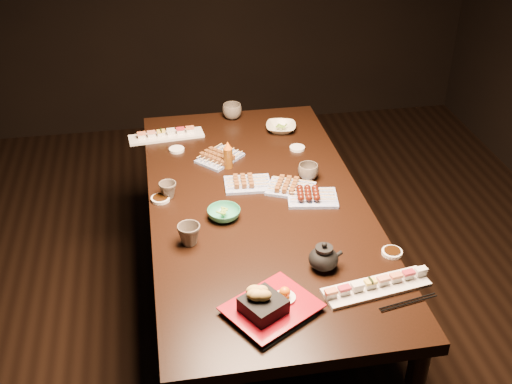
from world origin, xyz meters
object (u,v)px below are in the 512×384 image
tempura_tray (272,299)px  teapot (324,256)px  yakitori_plate_left (220,155)px  edamame_bowl_cream (281,128)px  dining_table (258,272)px  yakitori_plate_right (291,185)px  sushi_platter_near (377,284)px  condiment_bottle (228,155)px  teacup_near_left (189,235)px  teacup_far_left (168,190)px  teacup_far_right (232,111)px  edamame_bowl_green (224,214)px  teacup_mid_right (308,172)px  yakitori_plate_center (248,181)px  sushi_platter_far (166,133)px

tempura_tray → teapot: size_ratio=2.24×
yakitori_plate_left → edamame_bowl_cream: (0.34, 0.24, -0.01)m
dining_table → edamame_bowl_cream: bearing=62.1°
edamame_bowl_cream → teapot: teapot is taller
yakitori_plate_right → teapot: 0.54m
dining_table → yakitori_plate_right: yakitori_plate_right is taller
sushi_platter_near → condiment_bottle: condiment_bottle is taller
yakitori_plate_left → teacup_near_left: (-0.20, -0.63, 0.02)m
teacup_far_left → condiment_bottle: bearing=36.1°
teacup_far_right → yakitori_plate_right: bearing=-78.8°
yakitori_plate_right → teapot: bearing=-65.8°
edamame_bowl_green → teacup_mid_right: (0.41, 0.24, 0.01)m
edamame_bowl_green → yakitori_plate_center: bearing=59.7°
sushi_platter_far → condiment_bottle: 0.44m
yakitori_plate_center → edamame_bowl_green: size_ratio=1.50×
edamame_bowl_cream → teacup_mid_right: size_ratio=1.65×
yakitori_plate_center → condiment_bottle: size_ratio=1.53×
yakitori_plate_left → edamame_bowl_green: (-0.04, -0.48, -0.00)m
sushi_platter_far → yakitori_plate_right: size_ratio=1.85×
teacup_near_left → teacup_far_right: bearing=73.4°
sushi_platter_near → edamame_bowl_green: sushi_platter_near is taller
sushi_platter_near → teacup_mid_right: (-0.06, 0.76, 0.01)m
teacup_mid_right → teapot: size_ratio=0.71×
sushi_platter_far → yakitori_plate_left: (0.23, -0.27, 0.00)m
sushi_platter_near → teacup_far_right: bearing=92.3°
yakitori_plate_right → edamame_bowl_green: yakitori_plate_right is taller
sushi_platter_near → yakitori_plate_right: bearing=93.0°
teacup_far_right → teapot: size_ratio=0.78×
yakitori_plate_right → teacup_near_left: (-0.46, -0.31, 0.02)m
edamame_bowl_green → teacup_far_right: teacup_far_right is taller
teapot → teacup_far_left: bearing=127.2°
edamame_bowl_green → edamame_bowl_cream: size_ratio=0.89×
sushi_platter_far → teacup_far_left: bearing=82.3°
edamame_bowl_cream → teapot: (-0.08, -1.10, 0.04)m
yakitori_plate_left → teacup_mid_right: (0.36, -0.24, 0.01)m
yakitori_plate_center → tempura_tray: size_ratio=0.70×
yakitori_plate_center → teacup_near_left: size_ratio=2.25×
teacup_mid_right → yakitori_plate_right: bearing=-140.6°
yakitori_plate_left → edamame_bowl_cream: bearing=-7.6°
sushi_platter_far → teacup_far_right: (0.35, 0.16, 0.02)m
yakitori_plate_right → sushi_platter_far: bearing=154.8°
edamame_bowl_green → teapot: (0.31, -0.38, 0.03)m
sushi_platter_near → teacup_far_left: (-0.67, 0.72, 0.01)m
sushi_platter_near → condiment_bottle: size_ratio=2.91×
edamame_bowl_cream → tempura_tray: (-0.30, -1.29, 0.03)m
sushi_platter_far → teacup_mid_right: 0.79m
sushi_platter_near → edamame_bowl_cream: (-0.08, 1.24, -0.00)m
teacup_near_left → condiment_bottle: 0.59m
yakitori_plate_right → teacup_near_left: teacup_near_left is taller
sushi_platter_far → tempura_tray: (0.27, -1.32, 0.03)m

